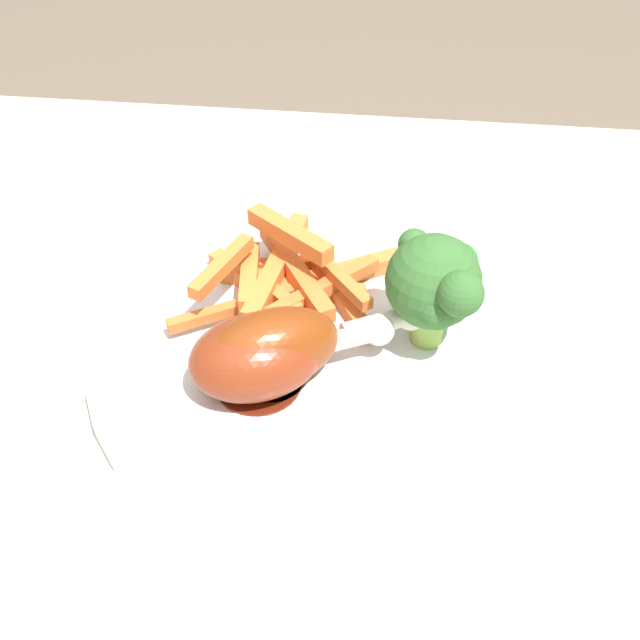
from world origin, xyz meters
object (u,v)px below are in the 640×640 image
object	(u,v)px
carrot_fries_pile	(291,279)
chicken_drumstick_far	(263,356)
chicken_drumstick_near	(279,348)
dining_table	(428,490)
broccoli_floret_middle	(437,285)
broccoli_floret_front	(438,276)
dinner_plate	(320,351)

from	to	relation	value
carrot_fries_pile	chicken_drumstick_far	world-z (taller)	carrot_fries_pile
carrot_fries_pile	chicken_drumstick_near	bearing A→B (deg)	92.99
dining_table	broccoli_floret_middle	bearing A→B (deg)	-62.17
broccoli_floret_front	carrot_fries_pile	xyz separation A→B (m)	(0.09, -0.02, -0.03)
dining_table	broccoli_floret_middle	size ratio (longest dim) A/B	15.93
dining_table	chicken_drumstick_far	distance (m)	0.18
dining_table	broccoli_floret_front	distance (m)	0.17
broccoli_floret_middle	chicken_drumstick_far	xyz separation A→B (m)	(0.10, 0.04, -0.02)
dinner_plate	carrot_fries_pile	size ratio (longest dim) A/B	1.89
chicken_drumstick_far	broccoli_floret_front	bearing A→B (deg)	-149.41
broccoli_floret_front	broccoli_floret_middle	world-z (taller)	broccoli_floret_middle
dinner_plate	broccoli_floret_middle	bearing A→B (deg)	-172.64
carrot_fries_pile	broccoli_floret_front	bearing A→B (deg)	166.56
broccoli_floret_middle	carrot_fries_pile	bearing A→B (deg)	-21.09
dinner_plate	chicken_drumstick_far	world-z (taller)	chicken_drumstick_far
broccoli_floret_front	carrot_fries_pile	world-z (taller)	broccoli_floret_front
broccoli_floret_middle	chicken_drumstick_far	size ratio (longest dim) A/B	0.60
dining_table	carrot_fries_pile	xyz separation A→B (m)	(0.10, -0.06, 0.14)
broccoli_floret_front	chicken_drumstick_far	xyz separation A→B (m)	(0.10, 0.06, -0.02)
dinner_plate	chicken_drumstick_near	size ratio (longest dim) A/B	2.10
broccoli_floret_front	chicken_drumstick_near	xyz separation A→B (m)	(0.09, 0.05, -0.02)
dining_table	chicken_drumstick_far	bearing A→B (deg)	12.11
broccoli_floret_front	chicken_drumstick_far	size ratio (longest dim) A/B	0.54
carrot_fries_pile	chicken_drumstick_near	world-z (taller)	same
chicken_drumstick_far	dining_table	bearing A→B (deg)	-167.89
broccoli_floret_middle	dinner_plate	bearing A→B (deg)	7.36
dining_table	carrot_fries_pile	bearing A→B (deg)	-28.79
dinner_plate	chicken_drumstick_near	bearing A→B (deg)	56.11
dinner_plate	broccoli_floret_front	distance (m)	0.09
dining_table	chicken_drumstick_far	size ratio (longest dim) A/B	9.60
broccoli_floret_front	broccoli_floret_middle	xyz separation A→B (m)	(0.00, 0.01, 0.00)
dinner_plate	chicken_drumstick_far	bearing A→B (deg)	50.97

